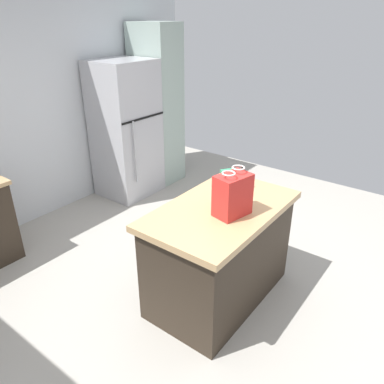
{
  "coord_description": "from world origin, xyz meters",
  "views": [
    {
      "loc": [
        -2.23,
        -1.5,
        2.33
      ],
      "look_at": [
        0.05,
        0.23,
        0.96
      ],
      "focal_mm": 34.9,
      "sensor_mm": 36.0,
      "label": 1
    }
  ],
  "objects_px": {
    "kitchen_island": "(220,253)",
    "refrigerator": "(126,130)",
    "tall_cabinet": "(157,106)",
    "small_box": "(229,175)",
    "bottle": "(242,179)",
    "shopping_bag": "(232,195)"
  },
  "relations": [
    {
      "from": "kitchen_island",
      "to": "refrigerator",
      "type": "bearing_deg",
      "value": 64.25
    },
    {
      "from": "refrigerator",
      "to": "tall_cabinet",
      "type": "bearing_deg",
      "value": 0.02
    },
    {
      "from": "refrigerator",
      "to": "tall_cabinet",
      "type": "relative_size",
      "value": 0.81
    },
    {
      "from": "small_box",
      "to": "bottle",
      "type": "height_order",
      "value": "bottle"
    },
    {
      "from": "kitchen_island",
      "to": "tall_cabinet",
      "type": "distance_m",
      "value": 2.89
    },
    {
      "from": "refrigerator",
      "to": "bottle",
      "type": "relative_size",
      "value": 7.95
    },
    {
      "from": "kitchen_island",
      "to": "tall_cabinet",
      "type": "relative_size",
      "value": 0.6
    },
    {
      "from": "refrigerator",
      "to": "shopping_bag",
      "type": "distance_m",
      "value": 2.63
    },
    {
      "from": "refrigerator",
      "to": "shopping_bag",
      "type": "relative_size",
      "value": 4.78
    },
    {
      "from": "kitchen_island",
      "to": "small_box",
      "type": "bearing_deg",
      "value": 25.55
    },
    {
      "from": "small_box",
      "to": "bottle",
      "type": "bearing_deg",
      "value": -120.15
    },
    {
      "from": "kitchen_island",
      "to": "refrigerator",
      "type": "height_order",
      "value": "refrigerator"
    },
    {
      "from": "small_box",
      "to": "kitchen_island",
      "type": "bearing_deg",
      "value": -154.45
    },
    {
      "from": "tall_cabinet",
      "to": "small_box",
      "type": "height_order",
      "value": "tall_cabinet"
    },
    {
      "from": "tall_cabinet",
      "to": "shopping_bag",
      "type": "height_order",
      "value": "tall_cabinet"
    },
    {
      "from": "kitchen_island",
      "to": "bottle",
      "type": "xyz_separation_m",
      "value": [
        0.4,
        0.05,
        0.55
      ]
    },
    {
      "from": "tall_cabinet",
      "to": "shopping_bag",
      "type": "xyz_separation_m",
      "value": [
        -1.77,
        -2.36,
        -0.04
      ]
    },
    {
      "from": "bottle",
      "to": "small_box",
      "type": "bearing_deg",
      "value": 59.85
    },
    {
      "from": "tall_cabinet",
      "to": "small_box",
      "type": "bearing_deg",
      "value": -121.14
    },
    {
      "from": "small_box",
      "to": "refrigerator",
      "type": "bearing_deg",
      "value": 74.2
    },
    {
      "from": "tall_cabinet",
      "to": "small_box",
      "type": "relative_size",
      "value": 15.34
    },
    {
      "from": "tall_cabinet",
      "to": "shopping_bag",
      "type": "relative_size",
      "value": 5.89
    }
  ]
}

